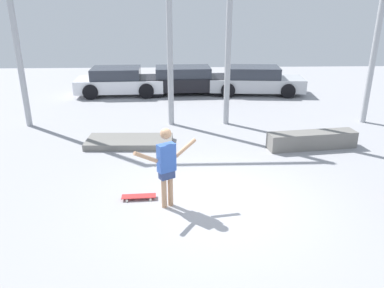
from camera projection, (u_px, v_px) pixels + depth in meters
ground_plane at (212, 202)px, 8.11m from camera, size 36.00×36.00×0.00m
skateboarder at (167, 163)px, 7.59m from camera, size 1.27×0.81×1.74m
skateboard at (139, 196)px, 8.21m from camera, size 0.76×0.28×0.08m
grind_box at (312, 140)px, 11.04m from camera, size 2.68×0.89×0.49m
manual_pad at (130, 142)px, 11.34m from camera, size 2.61×1.21×0.19m
canopy_support_left at (90, 4)px, 11.80m from camera, size 5.17×0.20×6.75m
canopy_support_right at (307, 4)px, 12.03m from camera, size 5.17×0.20×6.75m
parked_car_white at (119, 81)px, 17.37m from camera, size 4.05×2.10×1.25m
parked_car_black at (186, 80)px, 17.62m from camera, size 4.65×1.99×1.25m
parked_car_silver at (255, 81)px, 17.54m from camera, size 4.47×2.16×1.26m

